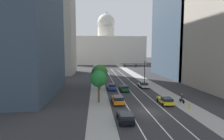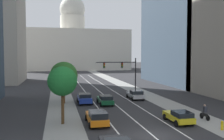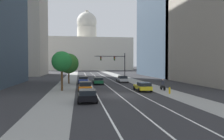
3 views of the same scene
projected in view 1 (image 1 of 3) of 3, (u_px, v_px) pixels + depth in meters
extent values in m
plane|color=#2B2B2D|center=(117.00, 76.00, 68.39)|extent=(400.00, 400.00, 0.00)
cube|color=gray|center=(98.00, 79.00, 62.74)|extent=(3.82, 130.00, 0.01)
cube|color=gray|center=(140.00, 78.00, 64.13)|extent=(3.82, 130.00, 0.01)
cube|color=white|center=(114.00, 84.00, 53.27)|extent=(0.16, 90.00, 0.01)
cube|color=white|center=(124.00, 83.00, 53.53)|extent=(0.16, 90.00, 0.01)
cube|color=white|center=(133.00, 83.00, 53.79)|extent=(0.16, 90.00, 0.01)
cube|color=#9E9384|center=(55.00, 9.00, 74.11)|extent=(14.89, 18.51, 53.71)
cube|color=#334251|center=(187.00, 19.00, 67.07)|extent=(17.20, 29.50, 43.31)
cube|color=beige|center=(106.00, 51.00, 138.23)|extent=(54.83, 29.73, 19.84)
cylinder|color=beige|center=(106.00, 32.00, 136.78)|extent=(12.59, 12.59, 7.73)
sphere|color=beige|center=(106.00, 22.00, 136.00)|extent=(12.92, 12.92, 12.92)
cylinder|color=beige|center=(106.00, 15.00, 135.39)|extent=(2.33, 2.33, 3.23)
cube|color=#1E389E|center=(112.00, 87.00, 44.85)|extent=(1.91, 4.35, 0.66)
cube|color=black|center=(112.00, 85.00, 44.49)|extent=(1.73, 2.22, 0.54)
cylinder|color=black|center=(108.00, 87.00, 46.27)|extent=(0.23, 0.64, 0.64)
cylinder|color=black|center=(115.00, 87.00, 46.42)|extent=(0.23, 0.64, 0.64)
cylinder|color=black|center=(108.00, 90.00, 43.35)|extent=(0.23, 0.64, 0.64)
cylinder|color=black|center=(116.00, 90.00, 43.50)|extent=(0.23, 0.64, 0.64)
cube|color=orange|center=(118.00, 100.00, 33.30)|extent=(1.83, 4.69, 0.60)
cube|color=black|center=(118.00, 98.00, 32.37)|extent=(1.68, 2.37, 0.59)
cylinder|color=black|center=(112.00, 99.00, 34.82)|extent=(0.22, 0.64, 0.64)
cylinder|color=black|center=(121.00, 99.00, 34.98)|extent=(0.22, 0.64, 0.64)
cylinder|color=black|center=(113.00, 104.00, 31.67)|extent=(0.22, 0.64, 0.64)
cylinder|color=black|center=(124.00, 104.00, 31.83)|extent=(0.22, 0.64, 0.64)
cube|color=#14512D|center=(124.00, 88.00, 43.66)|extent=(1.82, 4.59, 0.56)
cube|color=black|center=(125.00, 87.00, 42.92)|extent=(1.66, 2.21, 0.53)
cylinder|color=black|center=(120.00, 88.00, 45.15)|extent=(0.22, 0.64, 0.64)
cylinder|color=black|center=(127.00, 88.00, 45.30)|extent=(0.22, 0.64, 0.64)
cylinder|color=black|center=(121.00, 91.00, 42.07)|extent=(0.22, 0.64, 0.64)
cylinder|color=black|center=(129.00, 91.00, 42.22)|extent=(0.22, 0.64, 0.64)
cube|color=#B2B5BA|center=(143.00, 85.00, 47.63)|extent=(1.92, 4.42, 0.59)
cube|color=black|center=(144.00, 83.00, 46.90)|extent=(1.74, 2.09, 0.57)
cylinder|color=black|center=(139.00, 85.00, 49.07)|extent=(0.23, 0.64, 0.64)
cylinder|color=black|center=(145.00, 85.00, 49.22)|extent=(0.23, 0.64, 0.64)
cylinder|color=black|center=(141.00, 87.00, 46.10)|extent=(0.23, 0.64, 0.64)
cylinder|color=black|center=(148.00, 87.00, 46.25)|extent=(0.23, 0.64, 0.64)
cube|color=black|center=(125.00, 117.00, 24.62)|extent=(1.89, 4.20, 0.61)
cube|color=black|center=(127.00, 116.00, 23.55)|extent=(1.72, 2.20, 0.51)
cylinder|color=black|center=(117.00, 116.00, 25.99)|extent=(0.22, 0.64, 0.64)
cylinder|color=black|center=(130.00, 115.00, 26.14)|extent=(0.22, 0.64, 0.64)
cylinder|color=black|center=(120.00, 124.00, 23.16)|extent=(0.22, 0.64, 0.64)
cylinder|color=black|center=(134.00, 123.00, 23.32)|extent=(0.22, 0.64, 0.64)
cube|color=yellow|center=(165.00, 101.00, 32.82)|extent=(1.87, 4.24, 0.56)
cube|color=black|center=(167.00, 99.00, 31.88)|extent=(1.69, 2.07, 0.49)
cylinder|color=black|center=(158.00, 100.00, 34.20)|extent=(0.23, 0.64, 0.64)
cylinder|color=black|center=(167.00, 100.00, 34.33)|extent=(0.23, 0.64, 0.64)
cylinder|color=black|center=(163.00, 105.00, 31.36)|extent=(0.23, 0.64, 0.64)
cylinder|color=black|center=(173.00, 104.00, 31.49)|extent=(0.23, 0.64, 0.64)
cylinder|color=black|center=(145.00, 73.00, 52.68)|extent=(0.20, 0.20, 6.71)
cylinder|color=black|center=(132.00, 64.00, 52.07)|extent=(7.44, 0.14, 0.14)
cube|color=black|center=(136.00, 66.00, 52.23)|extent=(0.32, 0.28, 0.96)
sphere|color=red|center=(136.00, 65.00, 52.05)|extent=(0.20, 0.20, 0.20)
sphere|color=orange|center=(136.00, 66.00, 52.08)|extent=(0.20, 0.20, 0.20)
sphere|color=green|center=(136.00, 67.00, 52.12)|extent=(0.20, 0.20, 0.20)
cube|color=black|center=(125.00, 66.00, 51.93)|extent=(0.32, 0.28, 0.96)
sphere|color=red|center=(125.00, 65.00, 51.75)|extent=(0.20, 0.20, 0.20)
sphere|color=orange|center=(125.00, 66.00, 51.78)|extent=(0.20, 0.20, 0.20)
sphere|color=green|center=(125.00, 67.00, 51.81)|extent=(0.20, 0.20, 0.20)
cylinder|color=yellow|center=(189.00, 107.00, 29.68)|extent=(0.26, 0.26, 0.70)
sphere|color=yellow|center=(189.00, 105.00, 29.64)|extent=(0.26, 0.26, 0.26)
cylinder|color=yellow|center=(190.00, 108.00, 29.52)|extent=(0.10, 0.12, 0.10)
cylinder|color=black|center=(183.00, 102.00, 33.05)|extent=(0.11, 0.66, 0.66)
cylinder|color=black|center=(180.00, 100.00, 34.07)|extent=(0.11, 0.66, 0.66)
cube|color=black|center=(182.00, 100.00, 33.53)|extent=(0.16, 1.00, 0.36)
cube|color=#262833|center=(182.00, 97.00, 33.42)|extent=(0.39, 0.31, 0.64)
sphere|color=tan|center=(182.00, 94.00, 33.44)|extent=(0.22, 0.22, 0.22)
cylinder|color=#51381E|center=(100.00, 84.00, 45.17)|extent=(0.32, 0.32, 2.74)
sphere|color=#2A6325|center=(100.00, 73.00, 44.87)|extent=(4.11, 4.11, 4.11)
cylinder|color=#51381E|center=(99.00, 93.00, 33.68)|extent=(0.32, 0.32, 3.41)
sphere|color=#1E702F|center=(99.00, 79.00, 33.39)|extent=(3.07, 3.07, 3.07)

